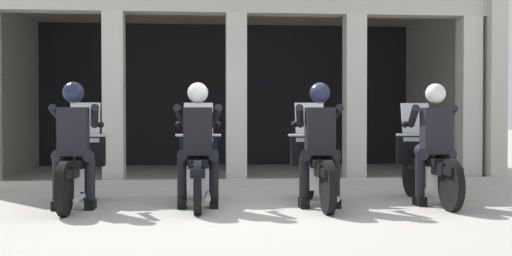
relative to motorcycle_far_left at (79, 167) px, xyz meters
The scene contains 11 objects.
ground_plane 3.60m from the motorcycle_far_left, 49.80° to the left, with size 80.00×80.00×0.00m, color #A8A59E.
station_building 5.65m from the motorcycle_far_left, 66.31° to the left, with size 9.39×4.82×3.52m.
kerb_strip 2.99m from the motorcycle_far_left, 43.01° to the left, with size 8.89×0.24×0.12m, color #B7B5AD.
motorcycle_far_left is the anchor object (origin of this frame).
police_officer_far_left 0.52m from the motorcycle_far_left, 90.26° to the right, with size 0.63×0.61×1.58m.
motorcycle_center_left 1.53m from the motorcycle_far_left, ahead, with size 0.62×2.04×1.35m.
police_officer_center_left 1.62m from the motorcycle_far_left, 10.70° to the right, with size 0.63×0.61×1.58m.
motorcycle_center_right 3.07m from the motorcycle_far_left, ahead, with size 0.62×2.04×1.35m.
police_officer_center_right 3.12m from the motorcycle_far_left, ahead, with size 0.63×0.61×1.58m.
motorcycle_far_right 4.60m from the motorcycle_far_left, ahead, with size 0.62×2.04×1.35m.
police_officer_far_right 4.63m from the motorcycle_far_left, ahead, with size 0.63×0.61×1.58m.
Camera 1 is at (-0.69, -7.79, 1.15)m, focal length 43.19 mm.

